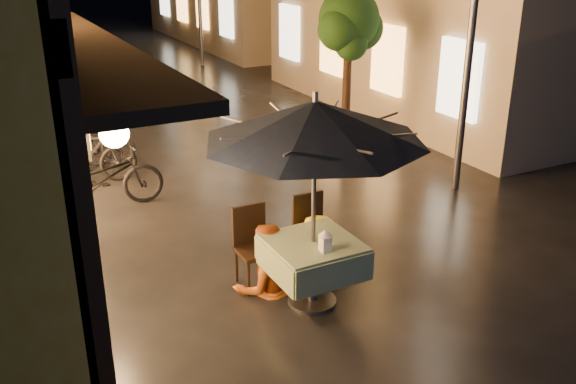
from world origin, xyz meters
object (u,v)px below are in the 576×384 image
patio_umbrella (315,121)px  person_yellow (319,219)px  person_orange (264,227)px  streetlamp_near (474,6)px  table_lantern (325,239)px  bicycle_0 (102,178)px  cafe_table (313,257)px

patio_umbrella → person_yellow: patio_umbrella is taller
person_yellow → patio_umbrella: bearing=70.1°
person_orange → person_yellow: bearing=-178.2°
patio_umbrella → person_orange: bearing=123.9°
streetlamp_near → person_yellow: 4.36m
table_lantern → bicycle_0: size_ratio=0.13×
table_lantern → person_orange: 0.86m
person_orange → bicycle_0: size_ratio=0.87×
patio_umbrella → bicycle_0: size_ratio=1.32×
patio_umbrella → person_orange: (-0.35, 0.52, -1.33)m
table_lantern → person_yellow: (0.38, 0.78, -0.15)m
patio_umbrella → bicycle_0: patio_umbrella is taller
patio_umbrella → bicycle_0: bearing=111.3°
table_lantern → person_yellow: size_ratio=0.16×
person_orange → bicycle_0: (-1.15, 3.33, -0.32)m
streetlamp_near → table_lantern: 4.90m
person_orange → bicycle_0: 3.54m
cafe_table → patio_umbrella: patio_umbrella is taller
cafe_table → bicycle_0: bearing=111.3°
bicycle_0 → table_lantern: bearing=-156.1°
cafe_table → bicycle_0: 4.13m
patio_umbrella → person_yellow: 1.52m
cafe_table → person_orange: person_orange is taller
streetlamp_near → bicycle_0: size_ratio=2.27×
person_orange → patio_umbrella: bearing=125.6°
patio_umbrella → table_lantern: patio_umbrella is taller
streetlamp_near → patio_umbrella: 4.42m
streetlamp_near → cafe_table: (-3.86, -2.00, -2.33)m
cafe_table → bicycle_0: (-1.50, 3.85, -0.10)m
cafe_table → person_yellow: person_yellow is taller
bicycle_0 → streetlamp_near: bearing=-105.1°
table_lantern → person_yellow: person_yellow is taller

